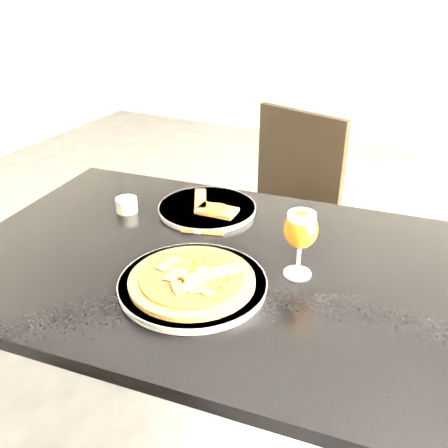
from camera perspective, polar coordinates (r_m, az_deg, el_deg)
The scene contains 10 objects.
ground at distance 1.91m, azimuth -5.29°, elevation -18.17°, with size 6.00×6.00×0.00m, color #4D4D4F.
dining_table at distance 1.23m, azimuth -1.43°, elevation -7.51°, with size 1.28×0.92×0.75m.
chair_far at distance 1.97m, azimuth 6.31°, elevation 0.91°, with size 0.50×0.50×0.88m.
plate_main at distance 1.08m, azimuth -3.60°, elevation -6.86°, with size 0.32×0.32×0.02m, color silver.
pizza at distance 1.07m, azimuth -3.63°, elevation -6.26°, with size 0.27×0.27×0.03m.
plate_second at distance 1.40m, azimuth -1.94°, elevation 1.79°, with size 0.27×0.27×0.01m, color silver.
crust_scraps at distance 1.38m, azimuth -1.46°, elevation 2.00°, with size 0.17×0.14×0.01m.
loose_crust at distance 1.29m, azimuth -2.45°, elevation -0.69°, with size 0.11×0.03×0.01m, color brown.
sauce_cup at distance 1.42m, azimuth -11.08°, elevation 2.23°, with size 0.06×0.06×0.04m.
beer_glass at distance 1.08m, azimuth 8.77°, elevation -0.69°, with size 0.07×0.07×0.16m.
Camera 1 is at (0.74, -1.11, 1.37)m, focal length 40.00 mm.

